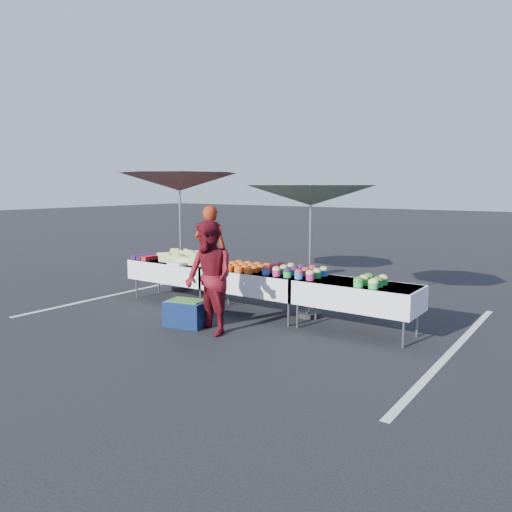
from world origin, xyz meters
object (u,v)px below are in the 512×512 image
Objects in this scene: umbrella_left at (179,183)px; vendor at (210,250)px; storage_bin at (187,312)px; table_center at (256,281)px; table_right at (356,294)px; umbrella_right at (311,197)px; table_left at (178,270)px; customer at (209,278)px.

vendor is at bearing 2.33° from umbrella_left.
table_center is at bearing 55.38° from storage_bin.
storage_bin is (1.98, -1.97, -2.01)m from umbrella_left.
table_right is 1.77m from umbrella_right.
table_left is 1.80m from table_center.
table_right is 1.12× the size of customer.
table_left is 0.72× the size of umbrella_left.
umbrella_left is at bearing 130.08° from table_left.
table_left is 2.98m from umbrella_right.
vendor is 1.54m from umbrella_left.
umbrella_left reaches higher than table_center.
storage_bin is at bearing 98.65° from vendor.
umbrella_left is 3.31m from umbrella_right.
table_right is 0.72× the size of umbrella_left.
table_left is 1.12× the size of customer.
umbrella_left is 1.10× the size of umbrella_right.
umbrella_right is (-1.00, 0.40, 1.40)m from table_right.
umbrella_right reaches higher than table_center.
table_center is 2.68× the size of storage_bin.
umbrella_left reaches higher than customer.
umbrella_right reaches higher than storage_bin.
umbrella_left is at bearing 169.40° from table_right.
vendor is 2.76m from customer.
vendor reaches higher than customer.
umbrella_left is (-4.27, 0.80, 1.64)m from table_right.
umbrella_left is at bearing 123.52° from storage_bin.
customer is 2.17m from umbrella_right.
customer reaches higher than table_center.
table_center is (1.80, 0.00, 0.00)m from table_left.
customer is at bearing -113.33° from umbrella_right.
customer is at bearing -23.73° from storage_bin.
vendor is at bearing 109.35° from storage_bin.
vendor is at bearing 82.84° from table_left.
customer is 0.71× the size of umbrella_right.
umbrella_right is at bearing 8.75° from table_left.
table_left is 1.79m from storage_bin.
vendor is at bearing 166.62° from table_right.
table_right is 2.60m from storage_bin.
customer is (-1.73, -1.29, 0.25)m from table_right.
table_right is at bearing 54.12° from customer.
table_left is at bearing -49.92° from umbrella_left.
table_center is at bearing -153.43° from umbrella_right.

